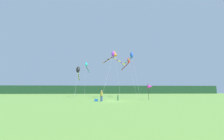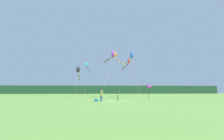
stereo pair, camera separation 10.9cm
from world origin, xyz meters
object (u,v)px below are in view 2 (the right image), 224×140
cooler_box (96,100)px  kite_blue (131,56)px  person_child (118,97)px  kite_orange (114,54)px  kite_purple (115,56)px  kite_black (78,71)px  kite_cyan (87,65)px  banner_flag_pole (150,87)px  kite_red (128,63)px  person_adult (101,95)px

cooler_box → kite_blue: size_ratio=0.05×
person_child → kite_orange: size_ratio=0.10×
kite_purple → kite_black: bearing=145.1°
kite_cyan → banner_flag_pole: bearing=-45.1°
kite_blue → kite_red: bearing=88.3°
cooler_box → kite_purple: (3.59, 6.95, 9.01)m
person_child → kite_blue: size_ratio=0.10×
person_child → kite_purple: (-0.03, 5.93, 8.58)m
kite_orange → cooler_box: bearing=-110.3°
banner_flag_pole → kite_purple: bearing=151.2°
banner_flag_pole → kite_purple: 10.02m
person_child → banner_flag_pole: 7.11m
kite_orange → person_child: bearing=-90.7°
person_child → banner_flag_pole: banner_flag_pole is taller
kite_black → kite_blue: bearing=-14.6°
person_child → kite_purple: kite_purple is taller
banner_flag_pole → person_adult: bearing=-159.8°
person_child → banner_flag_pole: size_ratio=0.37×
cooler_box → banner_flag_pole: size_ratio=0.18×
kite_black → kite_purple: size_ratio=1.05×
cooler_box → kite_cyan: size_ratio=0.06×
kite_blue → kite_red: size_ratio=1.04×
cooler_box → kite_orange: 14.85m
banner_flag_pole → kite_red: 13.70m
person_adult → kite_red: size_ratio=0.17×
kite_purple → kite_blue: bearing=33.2°
person_child → kite_black: bearing=126.1°
kite_cyan → kite_black: 4.81m
kite_black → kite_orange: bearing=-18.4°
person_adult → kite_cyan: size_ratio=0.18×
person_child → kite_red: size_ratio=0.11×
banner_flag_pole → kite_blue: 9.96m
kite_purple → kite_red: size_ratio=0.97×
kite_purple → cooler_box: bearing=-117.3°
kite_cyan → cooler_box: bearing=-78.5°
kite_blue → kite_purple: bearing=-146.8°
person_adult → cooler_box: (-0.84, 0.01, -0.79)m
cooler_box → kite_blue: kite_blue is taller
person_child → kite_cyan: bearing=113.9°
kite_cyan → kite_purple: bearing=-54.9°
kite_purple → person_child: bearing=-89.7°
person_child → kite_blue: 13.28m
person_child → banner_flag_pole: bearing=20.1°
person_adult → kite_orange: bearing=74.0°
kite_black → kite_blue: size_ratio=0.98×
banner_flag_pole → kite_blue: bearing=110.2°
kite_cyan → kite_black: size_ratio=0.91×
cooler_box → kite_purple: kite_purple is taller
kite_black → person_adult: bearing=-65.4°
kite_red → cooler_box: bearing=-117.8°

